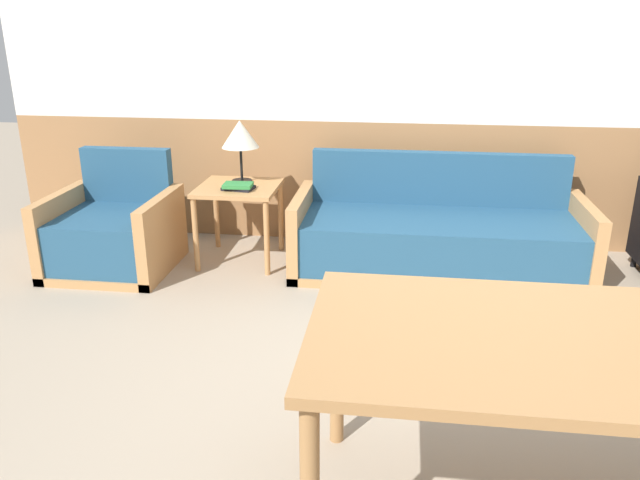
% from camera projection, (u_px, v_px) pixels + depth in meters
% --- Properties ---
extents(ground_plane, '(16.00, 16.00, 0.00)m').
position_uv_depth(ground_plane, '(474.00, 448.00, 2.69)').
color(ground_plane, gray).
extents(wall_back, '(7.20, 0.06, 2.70)m').
position_uv_depth(wall_back, '(455.00, 75.00, 4.70)').
color(wall_back, '#996B42').
rests_on(wall_back, ground_plane).
extents(couch, '(2.07, 0.83, 0.81)m').
position_uv_depth(couch, '(438.00, 238.00, 4.50)').
color(couch, '#B27F4C').
rests_on(couch, ground_plane).
extents(armchair, '(0.84, 0.80, 0.83)m').
position_uv_depth(armchair, '(114.00, 235.00, 4.56)').
color(armchair, '#B27F4C').
rests_on(armchair, ground_plane).
extents(side_table, '(0.58, 0.58, 0.58)m').
position_uv_depth(side_table, '(239.00, 198.00, 4.63)').
color(side_table, '#B27F4C').
rests_on(side_table, ground_plane).
extents(table_lamp, '(0.28, 0.28, 0.47)m').
position_uv_depth(table_lamp, '(240.00, 136.00, 4.57)').
color(table_lamp, black).
rests_on(table_lamp, side_table).
extents(book_stack, '(0.23, 0.18, 0.05)m').
position_uv_depth(book_stack, '(238.00, 186.00, 4.49)').
color(book_stack, black).
rests_on(book_stack, side_table).
extents(dining_table, '(1.90, 0.91, 0.77)m').
position_uv_depth(dining_table, '(596.00, 359.00, 2.04)').
color(dining_table, '#9E7042').
rests_on(dining_table, ground_plane).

